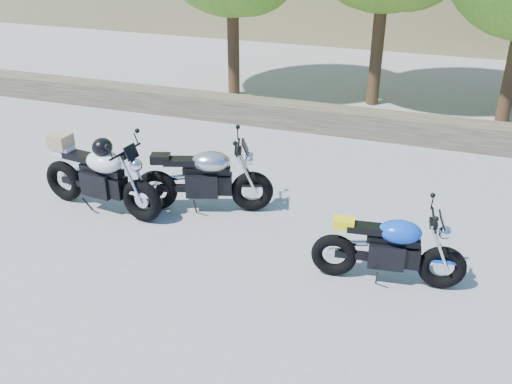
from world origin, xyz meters
TOP-DOWN VIEW (x-y plane):
  - ground at (0.00, 0.00)m, footprint 90.00×90.00m
  - stone_wall at (0.00, 5.50)m, footprint 22.00×0.55m
  - silver_bike at (-0.81, 1.58)m, footprint 2.04×0.87m
  - white_bike at (-2.30, 1.07)m, footprint 2.15×0.68m
  - blue_bike at (2.04, 0.62)m, footprint 1.87×0.59m

SIDE VIEW (x-z plane):
  - ground at x=0.00m, z-range 0.00..0.00m
  - stone_wall at x=0.00m, z-range 0.00..0.50m
  - blue_bike at x=2.04m, z-range -0.01..0.93m
  - silver_bike at x=-0.81m, z-range -0.01..1.04m
  - white_bike at x=-2.30m, z-range -0.01..1.18m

